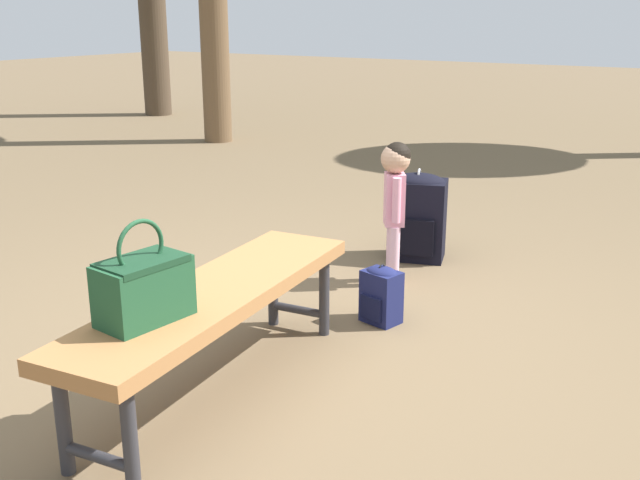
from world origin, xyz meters
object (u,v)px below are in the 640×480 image
at_px(backpack_small, 381,293).
at_px(child_standing, 395,191).
at_px(handbag, 144,287).
at_px(backpack_large, 418,214).
at_px(park_bench, 215,301).

bearing_deg(backpack_small, child_standing, 21.55).
relative_size(handbag, backpack_large, 0.64).
distance_m(park_bench, child_standing, 1.54).
relative_size(handbag, child_standing, 0.45).
xyz_separation_m(handbag, backpack_small, (1.37, -0.21, -0.42)).
relative_size(park_bench, child_standing, 2.02).
distance_m(park_bench, handbag, 0.42).
relative_size(park_bench, backpack_small, 5.34).
bearing_deg(park_bench, child_standing, -0.16).
bearing_deg(park_bench, backpack_small, -12.49).
height_order(park_bench, handbag, handbag).
bearing_deg(backpack_large, backpack_small, -163.95).
xyz_separation_m(park_bench, child_standing, (1.53, -0.00, 0.14)).
xyz_separation_m(park_bench, handbag, (-0.38, -0.01, 0.18)).
height_order(park_bench, child_standing, child_standing).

